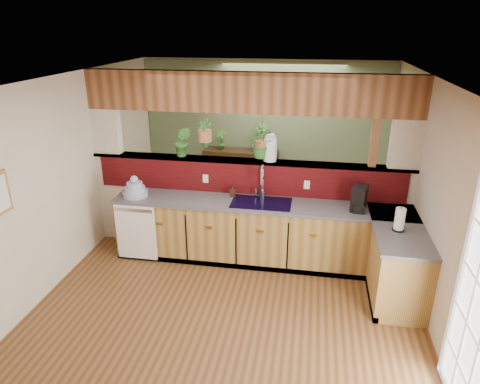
% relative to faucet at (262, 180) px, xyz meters
% --- Properties ---
extents(ground, '(4.60, 7.00, 0.01)m').
position_rel_faucet_xyz_m(ground, '(-0.24, -1.13, -1.17)').
color(ground, brown).
rests_on(ground, ground).
extents(ceiling, '(4.60, 7.00, 0.01)m').
position_rel_faucet_xyz_m(ceiling, '(-0.24, -1.13, 1.43)').
color(ceiling, brown).
rests_on(ceiling, ground).
extents(wall_back, '(4.60, 0.02, 2.60)m').
position_rel_faucet_xyz_m(wall_back, '(-0.24, 2.37, 0.13)').
color(wall_back, beige).
rests_on(wall_back, ground).
extents(wall_left, '(0.02, 7.00, 2.60)m').
position_rel_faucet_xyz_m(wall_left, '(-2.54, -1.13, 0.13)').
color(wall_left, beige).
rests_on(wall_left, ground).
extents(wall_right, '(0.02, 7.00, 2.60)m').
position_rel_faucet_xyz_m(wall_right, '(2.06, -1.13, 0.13)').
color(wall_right, beige).
rests_on(wall_right, ground).
extents(pass_through_partition, '(4.60, 0.21, 2.60)m').
position_rel_faucet_xyz_m(pass_through_partition, '(-0.21, 0.22, 0.02)').
color(pass_through_partition, beige).
rests_on(pass_through_partition, ground).
extents(pass_through_ledge, '(4.60, 0.21, 0.04)m').
position_rel_faucet_xyz_m(pass_through_ledge, '(-0.24, 0.22, 0.20)').
color(pass_through_ledge, brown).
rests_on(pass_through_ledge, ground).
extents(header_beam, '(4.60, 0.15, 0.55)m').
position_rel_faucet_xyz_m(header_beam, '(-0.24, 0.22, 1.15)').
color(header_beam, brown).
rests_on(header_beam, ground).
extents(sage_backwall, '(4.55, 0.02, 2.55)m').
position_rel_faucet_xyz_m(sage_backwall, '(-0.24, 2.35, 0.13)').
color(sage_backwall, '#5A6D4A').
rests_on(sage_backwall, ground).
extents(countertop, '(4.14, 1.52, 0.90)m').
position_rel_faucet_xyz_m(countertop, '(0.60, -0.26, -0.72)').
color(countertop, olive).
rests_on(countertop, ground).
extents(dishwasher, '(0.58, 0.03, 0.82)m').
position_rel_faucet_xyz_m(dishwasher, '(-1.72, -0.46, -0.72)').
color(dishwasher, white).
rests_on(dishwasher, ground).
extents(navy_sink, '(0.82, 0.50, 0.18)m').
position_rel_faucet_xyz_m(navy_sink, '(0.01, -0.15, -0.35)').
color(navy_sink, black).
rests_on(navy_sink, countertop).
extents(french_door, '(0.06, 1.02, 2.16)m').
position_rel_faucet_xyz_m(french_door, '(2.03, -2.43, -0.12)').
color(french_door, white).
rests_on(french_door, ground).
extents(faucet, '(0.22, 0.22, 0.51)m').
position_rel_faucet_xyz_m(faucet, '(0.00, 0.00, 0.00)').
color(faucet, '#B7B7B2').
rests_on(faucet, countertop).
extents(dish_stack, '(0.35, 0.35, 0.31)m').
position_rel_faucet_xyz_m(dish_stack, '(-1.78, -0.21, -0.18)').
color(dish_stack, '#96A5C2').
rests_on(dish_stack, countertop).
extents(soap_dispenser, '(0.09, 0.10, 0.18)m').
position_rel_faucet_xyz_m(soap_dispenser, '(-0.42, 0.01, -0.18)').
color(soap_dispenser, '#3D2616').
rests_on(soap_dispenser, countertop).
extents(coffee_maker, '(0.17, 0.29, 0.33)m').
position_rel_faucet_xyz_m(coffee_maker, '(1.30, -0.17, -0.12)').
color(coffee_maker, black).
rests_on(coffee_maker, countertop).
extents(paper_towel, '(0.14, 0.14, 0.30)m').
position_rel_faucet_xyz_m(paper_towel, '(1.72, -0.70, -0.13)').
color(paper_towel, black).
rests_on(paper_towel, countertop).
extents(glass_jar, '(0.18, 0.18, 0.40)m').
position_rel_faucet_xyz_m(glass_jar, '(0.08, 0.22, 0.42)').
color(glass_jar, silver).
rests_on(glass_jar, pass_through_ledge).
extents(ledge_plant_left, '(0.25, 0.21, 0.44)m').
position_rel_faucet_xyz_m(ledge_plant_left, '(-1.18, 0.22, 0.44)').
color(ledge_plant_left, '#2F6924').
rests_on(ledge_plant_left, pass_through_ledge).
extents(hanging_plant_a, '(0.25, 0.20, 0.53)m').
position_rel_faucet_xyz_m(hanging_plant_a, '(-0.85, 0.22, 0.70)').
color(hanging_plant_a, brown).
rests_on(hanging_plant_a, header_beam).
extents(hanging_plant_b, '(0.38, 0.34, 0.54)m').
position_rel_faucet_xyz_m(hanging_plant_b, '(-0.03, 0.22, 0.64)').
color(hanging_plant_b, brown).
rests_on(hanging_plant_b, header_beam).
extents(shelving_console, '(1.41, 0.41, 0.93)m').
position_rel_faucet_xyz_m(shelving_console, '(-0.66, 2.12, -0.67)').
color(shelving_console, black).
rests_on(shelving_console, ground).
extents(shelf_plant_a, '(0.21, 0.14, 0.38)m').
position_rel_faucet_xyz_m(shelf_plant_a, '(-1.04, 2.12, -0.01)').
color(shelf_plant_a, '#2F6924').
rests_on(shelf_plant_a, shelving_console).
extents(shelf_plant_b, '(0.39, 0.39, 0.53)m').
position_rel_faucet_xyz_m(shelf_plant_b, '(-0.29, 2.12, 0.06)').
color(shelf_plant_b, '#2F6924').
rests_on(shelf_plant_b, shelving_console).
extents(floor_plant, '(0.84, 0.76, 0.83)m').
position_rel_faucet_xyz_m(floor_plant, '(0.37, 0.96, -0.75)').
color(floor_plant, '#2F6924').
rests_on(floor_plant, ground).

